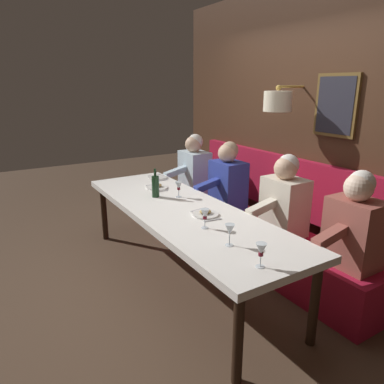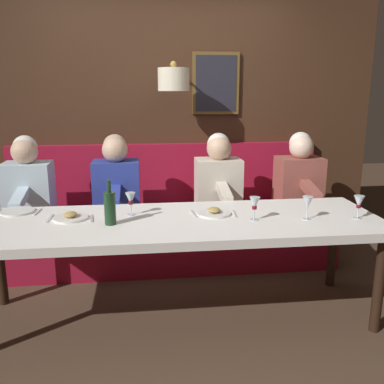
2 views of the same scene
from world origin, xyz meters
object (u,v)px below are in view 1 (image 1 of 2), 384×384
Objects in this scene: diner_middle at (228,178)px; wine_glass_2 at (205,215)px; dining_table at (182,214)px; diner_nearest at (355,223)px; diner_near at (284,198)px; wine_bottle at (155,186)px; wine_glass_3 at (261,250)px; wine_glass_0 at (179,186)px; wine_glass_1 at (230,230)px; diner_far at (194,166)px.

diner_middle is 1.37m from wine_glass_2.
dining_table is 1.50m from diner_nearest.
diner_near is at bearing 90.00° from diner_nearest.
diner_middle is at bearing 0.57° from wine_bottle.
diner_near is (0.00, 0.76, 0.00)m from diner_nearest.
wine_glass_2 is at bearing -91.57° from wine_bottle.
diner_middle reaches higher than dining_table.
diner_nearest reaches higher than wine_glass_2.
wine_glass_3 is (-1.01, -1.71, 0.04)m from diner_middle.
wine_glass_0 is at bearing -32.96° from wine_bottle.
dining_table is 17.34× the size of wine_glass_2.
wine_glass_3 is (-0.05, -0.72, 0.00)m from wine_glass_2.
wine_glass_3 is (-0.13, -1.25, 0.18)m from dining_table.
diner_near reaches higher than wine_bottle.
diner_nearest is at bearing -35.36° from wine_glass_2.
wine_bottle reaches higher than wine_glass_1.
wine_glass_0 is at bearing 74.83° from wine_glass_2.
wine_glass_1 is at bearing -96.82° from dining_table.
diner_far is at bearing 90.00° from diner_near.
diner_middle is at bearing 53.74° from wine_glass_1.
wine_glass_2 is (-0.23, -0.84, 0.00)m from wine_glass_0.
wine_bottle is at bearing -179.43° from diner_middle.
wine_bottle is at bearing 87.72° from wine_glass_1.
diner_nearest is 1.18m from wine_glass_2.
diner_middle is 4.82× the size of wine_glass_0.
diner_far is 4.82× the size of wine_glass_3.
wine_bottle is (0.03, 0.97, 0.00)m from wine_glass_2.
wine_glass_1 is at bearing -156.00° from diner_near.
diner_near is 4.82× the size of wine_glass_1.
diner_middle is (0.88, 0.46, 0.13)m from dining_table.
diner_nearest is at bearing -90.00° from diner_middle.
wine_glass_2 is 1.00× the size of wine_glass_3.
diner_nearest is at bearing -90.00° from diner_far.
wine_glass_3 is at bearing -100.10° from wine_glass_0.
wine_glass_0 is 1.00× the size of wine_glass_3.
diner_middle is at bearing 10.81° from wine_glass_0.
diner_nearest is 1.00× the size of diner_far.
diner_near is 1.00× the size of diner_far.
diner_nearest is 0.76m from diner_near.
diner_near reaches higher than wine_glass_0.
wine_glass_1 is at bearing -92.28° from wine_bottle.
wine_glass_1 is (-0.99, -2.09, 0.04)m from diner_far.
diner_middle is at bearing 59.31° from wine_glass_3.
diner_middle is 2.64× the size of wine_bottle.
wine_glass_1 is at bearing 162.23° from diner_nearest.
wine_glass_2 is (-0.96, -1.73, 0.04)m from diner_far.
wine_glass_0 and wine_glass_2 have the same top height.
diner_far reaches higher than wine_glass_0.
wine_glass_0 reaches higher than dining_table.
diner_middle is 1.00× the size of diner_far.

